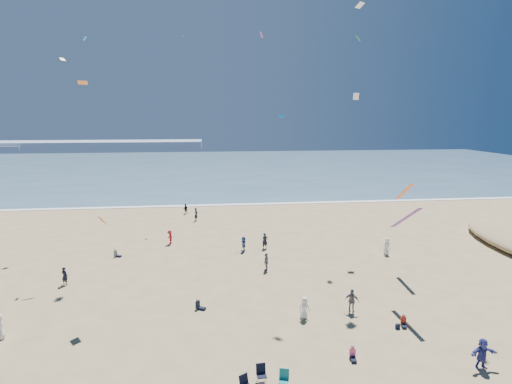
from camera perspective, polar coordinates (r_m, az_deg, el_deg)
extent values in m
cube|color=#476B84|center=(114.24, -6.00, 3.58)|extent=(220.00, 100.00, 0.06)
cube|color=white|center=(64.92, -5.49, -1.87)|extent=(220.00, 1.20, 0.08)
cube|color=#7A8EA8|center=(197.77, -24.03, 6.17)|extent=(110.00, 20.00, 3.20)
imported|color=black|center=(38.34, -25.67, -10.76)|extent=(0.68, 0.57, 1.58)
imported|color=black|center=(55.64, -8.55, -3.17)|extent=(0.62, 0.75, 1.77)
imported|color=black|center=(43.56, 1.29, -7.02)|extent=(0.71, 0.54, 1.73)
imported|color=white|center=(29.65, 6.92, -16.11)|extent=(0.82, 0.58, 1.59)
imported|color=#33398C|center=(27.64, 29.61, -19.42)|extent=(1.69, 0.64, 1.79)
imported|color=#325C8C|center=(42.87, -1.78, -7.41)|extent=(0.53, 1.50, 1.60)
imported|color=white|center=(43.99, 18.16, -7.37)|extent=(0.70, 0.94, 1.76)
imported|color=#A3171E|center=(46.16, -12.20, -6.33)|extent=(1.00, 1.18, 1.58)
imported|color=slate|center=(31.01, 13.55, -14.87)|extent=(1.13, 0.92, 1.80)
imported|color=black|center=(59.73, -10.05, -2.40)|extent=(0.78, 0.64, 1.49)
imported|color=gray|center=(37.61, 1.48, -9.95)|extent=(0.77, 1.09, 1.72)
cube|color=black|center=(30.07, 19.58, -17.62)|extent=(0.28, 0.18, 0.34)
cube|color=#26CDE6|center=(44.30, -23.25, 19.52)|extent=(0.35, 0.59, 0.38)
cube|color=pink|center=(53.63, 0.78, 21.53)|extent=(0.47, 0.53, 0.69)
cube|color=white|center=(44.47, 14.09, 13.10)|extent=(0.62, 0.37, 0.69)
cube|color=#0D82D8|center=(49.54, 3.69, 10.82)|extent=(0.70, 0.57, 0.38)
cube|color=green|center=(37.45, 14.35, 20.53)|extent=(0.54, 0.59, 0.50)
cube|color=#E3FF1A|center=(51.47, -25.92, 16.68)|extent=(0.70, 0.70, 0.35)
cube|color=white|center=(39.89, 14.62, 24.41)|extent=(0.91, 0.88, 0.41)
cube|color=orange|center=(41.57, -23.51, 14.14)|extent=(0.90, 0.61, 0.37)
cube|color=#C83E09|center=(29.86, -21.20, -3.73)|extent=(0.73, 0.84, 0.50)
cube|color=green|center=(59.75, -10.47, 21.06)|extent=(0.31, 0.48, 0.32)
cube|color=#632597|center=(31.78, 20.62, -3.49)|extent=(0.35, 3.14, 2.21)
cube|color=orange|center=(38.74, 20.45, 0.03)|extent=(0.35, 2.64, 1.87)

